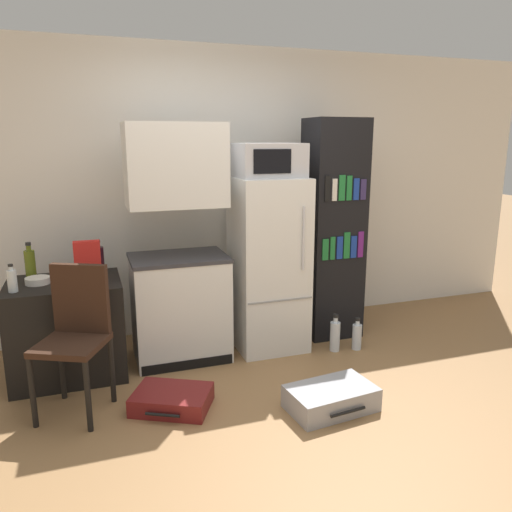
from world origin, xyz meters
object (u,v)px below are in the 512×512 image
object	(u,v)px
refrigerator	(268,264)
water_bottle_middle	(335,335)
bottle_wine_dark	(99,259)
suitcase_large_flat	(331,398)
bottle_clear_short	(12,280)
bottle_olive_oil	(30,263)
side_table	(67,329)
kitchen_hutch	(178,255)
cereal_box	(88,261)
bowl	(38,281)
suitcase_small_flat	(172,399)
microwave	(269,160)
chair	(76,326)
water_bottle_front	(357,336)
bottle_amber_beer	(78,279)
bookshelf	(333,230)

from	to	relation	value
refrigerator	water_bottle_middle	xyz separation A→B (m)	(0.50, -0.30, -0.60)
bottle_wine_dark	water_bottle_middle	distance (m)	2.06
suitcase_large_flat	refrigerator	bearing A→B (deg)	85.10
bottle_clear_short	bottle_olive_oil	size ratio (longest dim) A/B	0.71
side_table	kitchen_hutch	size ratio (longest dim) A/B	0.43
kitchen_hutch	cereal_box	world-z (taller)	kitchen_hutch
bottle_clear_short	bottle_wine_dark	xyz separation A→B (m)	(0.58, 0.36, 0.03)
bowl	suitcase_small_flat	distance (m)	1.33
side_table	microwave	bearing A→B (deg)	0.95
chair	suitcase_small_flat	size ratio (longest dim) A/B	1.60
bottle_clear_short	bowl	xyz separation A→B (m)	(0.15, 0.16, -0.06)
side_table	refrigerator	distance (m)	1.68
bowl	suitcase_large_flat	world-z (taller)	bowl
chair	water_bottle_middle	xyz separation A→B (m)	(2.06, 0.27, -0.44)
kitchen_hutch	bottle_olive_oil	distance (m)	1.11
bottle_wine_dark	kitchen_hutch	bearing A→B (deg)	-14.45
bottle_olive_oil	water_bottle_front	xyz separation A→B (m)	(2.56, -0.48, -0.74)
bottle_amber_beer	suitcase_small_flat	xyz separation A→B (m)	(0.54, -0.56, -0.75)
refrigerator	bottle_olive_oil	bearing A→B (deg)	175.60
kitchen_hutch	bottle_olive_oil	bearing A→B (deg)	173.33
bottle_wine_dark	bowl	xyz separation A→B (m)	(-0.44, -0.19, -0.09)
bowl	water_bottle_middle	xyz separation A→B (m)	(2.31, -0.28, -0.63)
refrigerator	suitcase_large_flat	world-z (taller)	refrigerator
kitchen_hutch	water_bottle_middle	size ratio (longest dim) A/B	5.79
bookshelf	chair	distance (m)	2.33
bookshelf	water_bottle_front	distance (m)	0.96
bottle_clear_short	bowl	distance (m)	0.23
microwave	water_bottle_middle	bearing A→B (deg)	-30.63
microwave	suitcase_small_flat	bearing A→B (deg)	-141.35
water_bottle_middle	microwave	bearing A→B (deg)	149.37
bottle_olive_oil	bowl	distance (m)	0.20
chair	water_bottle_front	distance (m)	2.31
suitcase_large_flat	water_bottle_middle	size ratio (longest dim) A/B	1.87
microwave	bottle_amber_beer	distance (m)	1.74
bowl	side_table	bearing A→B (deg)	-1.71
suitcase_large_flat	water_bottle_middle	bearing A→B (deg)	54.57
bottle_olive_oil	suitcase_small_flat	size ratio (longest dim) A/B	0.46
kitchen_hutch	bookshelf	bearing A→B (deg)	2.88
suitcase_small_flat	water_bottle_middle	size ratio (longest dim) A/B	1.86
bottle_amber_beer	water_bottle_middle	size ratio (longest dim) A/B	0.48
bookshelf	bottle_amber_beer	size ratio (longest dim) A/B	12.45
bottle_wine_dark	water_bottle_middle	size ratio (longest dim) A/B	0.79
side_table	bowl	world-z (taller)	bowl
side_table	chair	xyz separation A→B (m)	(0.08, -0.54, 0.21)
kitchen_hutch	water_bottle_front	world-z (taller)	kitchen_hutch
bottle_olive_oil	bottle_wine_dark	xyz separation A→B (m)	(0.49, 0.03, -0.01)
bottle_clear_short	cereal_box	world-z (taller)	cereal_box
bowl	water_bottle_front	distance (m)	2.61
bottle_clear_short	bottle_olive_oil	distance (m)	0.34
water_bottle_front	water_bottle_middle	xyz separation A→B (m)	(-0.19, 0.03, 0.02)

